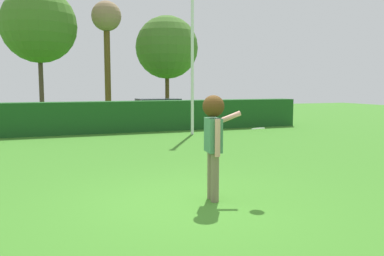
{
  "coord_description": "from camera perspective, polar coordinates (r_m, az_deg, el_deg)",
  "views": [
    {
      "loc": [
        -2.29,
        -6.08,
        1.97
      ],
      "look_at": [
        0.46,
        1.04,
        1.15
      ],
      "focal_mm": 37.34,
      "sensor_mm": 36.0,
      "label": 1
    }
  ],
  "objects": [
    {
      "name": "lamppost",
      "position": [
        16.04,
        0.05,
        11.65
      ],
      "size": [
        0.24,
        0.24,
        6.39
      ],
      "color": "silver",
      "rests_on": "ground"
    },
    {
      "name": "person",
      "position": [
        6.76,
        3.13,
        -0.58
      ],
      "size": [
        0.8,
        0.56,
        1.81
      ],
      "color": "#786A51",
      "rests_on": "ground"
    },
    {
      "name": "maple_tree",
      "position": [
        27.0,
        -3.6,
        11.4
      ],
      "size": [
        4.13,
        4.13,
        6.53
      ],
      "color": "#533B1F",
      "rests_on": "ground"
    },
    {
      "name": "parked_car_green",
      "position": [
        21.8,
        -4.88,
        2.73
      ],
      "size": [
        4.21,
        1.82,
        1.25
      ],
      "color": "#1E6633",
      "rests_on": "ground"
    },
    {
      "name": "willow_tree",
      "position": [
        25.6,
        -21.02,
        13.5
      ],
      "size": [
        4.35,
        4.35,
        7.62
      ],
      "color": "#4F3D2F",
      "rests_on": "ground"
    },
    {
      "name": "hedge_row",
      "position": [
        16.98,
        -13.32,
        1.5
      ],
      "size": [
        18.63,
        0.9,
        1.3
      ],
      "primitive_type": "cube",
      "color": "#1C501D",
      "rests_on": "ground"
    },
    {
      "name": "bare_elm_tree",
      "position": [
        25.23,
        -12.12,
        14.5
      ],
      "size": [
        1.78,
        1.78,
        6.98
      ],
      "color": "brown",
      "rests_on": "ground"
    },
    {
      "name": "ground_plane",
      "position": [
        6.79,
        -0.47,
        -10.74
      ],
      "size": [
        60.0,
        60.0,
        0.0
      ],
      "primitive_type": "plane",
      "color": "#3C7D24"
    },
    {
      "name": "frisbee",
      "position": [
        6.93,
        9.4,
        -0.11
      ],
      "size": [
        0.23,
        0.23,
        0.07
      ],
      "color": "white"
    }
  ]
}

